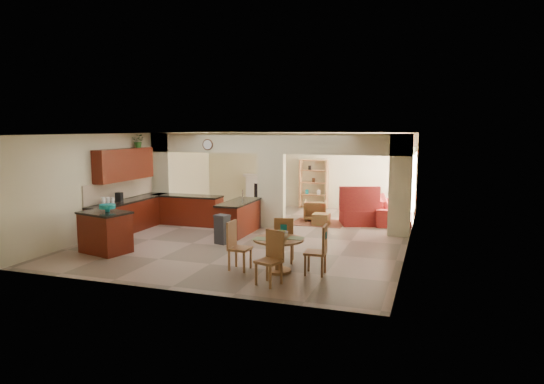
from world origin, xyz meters
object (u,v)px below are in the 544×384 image
(sofa, at_px, (391,209))
(armchair, at_px, (315,211))
(kitchen_island, at_px, (105,232))
(dining_table, at_px, (279,249))

(sofa, relative_size, armchair, 3.70)
(sofa, distance_m, armchair, 2.44)
(kitchen_island, xyz_separation_m, sofa, (6.10, 6.29, -0.11))
(dining_table, bearing_deg, kitchen_island, 177.30)
(kitchen_island, bearing_deg, sofa, 60.14)
(dining_table, height_order, sofa, sofa)
(kitchen_island, xyz_separation_m, armchair, (3.78, 5.52, -0.17))
(kitchen_island, height_order, sofa, kitchen_island)
(dining_table, height_order, armchair, dining_table)
(sofa, height_order, armchair, sofa)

